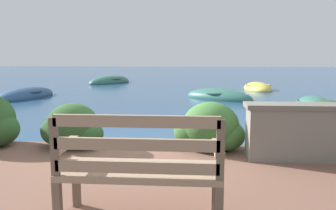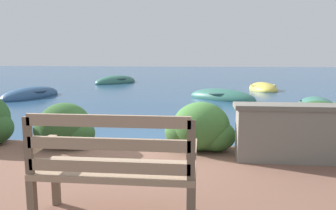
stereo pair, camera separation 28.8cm
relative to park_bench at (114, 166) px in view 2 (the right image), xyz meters
name	(u,v)px [view 2 (the right image)]	position (x,y,z in m)	size (l,w,h in m)	color
ground_plane	(143,157)	(-0.21, 2.40, -0.70)	(80.00, 80.00, 0.00)	navy
park_bench	(114,166)	(0.00, 0.00, 0.00)	(1.31, 0.48, 0.93)	brown
stone_wall	(306,133)	(2.03, 1.78, -0.11)	(1.84, 0.39, 0.74)	slate
hedge_clump_left	(64,128)	(-1.35, 2.14, -0.20)	(0.97, 0.70, 0.66)	#284C23
hedge_clump_centre	(200,129)	(0.67, 2.17, -0.18)	(1.02, 0.74, 0.70)	#38662D
hedge_clump_right	(316,131)	(2.26, 2.11, -0.16)	(1.10, 0.79, 0.75)	#284C23
rowboat_nearest	(317,109)	(3.94, 7.06, -0.64)	(1.26, 2.35, 0.70)	#336B5B
rowboat_mid	(31,96)	(-5.73, 9.21, -0.64)	(1.67, 2.99, 0.68)	#2D517A
rowboat_far	(222,98)	(1.40, 9.37, -0.65)	(2.74, 2.32, 0.66)	#336B5B
rowboat_outer	(263,89)	(3.46, 12.74, -0.65)	(1.35, 2.33, 0.60)	#DBC64C
rowboat_distant	(116,82)	(-4.18, 15.69, -0.64)	(2.54, 3.10, 0.75)	#336B5B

